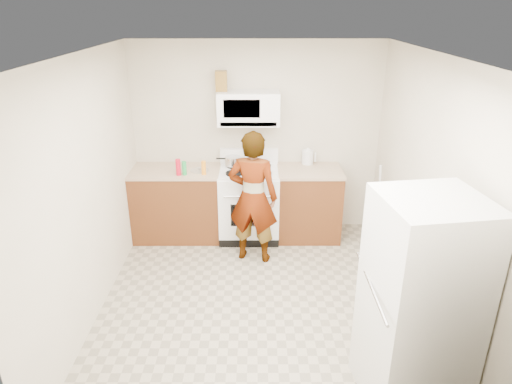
{
  "coord_description": "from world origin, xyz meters",
  "views": [
    {
      "loc": [
        -0.02,
        -3.97,
        2.9
      ],
      "look_at": [
        -0.01,
        0.55,
        1.02
      ],
      "focal_mm": 32.0,
      "sensor_mm": 36.0,
      "label": 1
    }
  ],
  "objects_px": {
    "kettle": "(307,157)",
    "saucepan": "(233,161)",
    "gas_range": "(249,202)",
    "person": "(253,198)",
    "fridge": "(419,305)",
    "microwave": "(249,108)"
  },
  "relations": [
    {
      "from": "kettle",
      "to": "saucepan",
      "type": "distance_m",
      "value": 0.98
    },
    {
      "from": "gas_range",
      "to": "person",
      "type": "height_order",
      "value": "person"
    },
    {
      "from": "person",
      "to": "kettle",
      "type": "relative_size",
      "value": 8.86
    },
    {
      "from": "kettle",
      "to": "gas_range",
      "type": "bearing_deg",
      "value": -172.13
    },
    {
      "from": "person",
      "to": "fridge",
      "type": "height_order",
      "value": "fridge"
    },
    {
      "from": "microwave",
      "to": "fridge",
      "type": "bearing_deg",
      "value": -65.49
    },
    {
      "from": "gas_range",
      "to": "microwave",
      "type": "height_order",
      "value": "microwave"
    },
    {
      "from": "fridge",
      "to": "kettle",
      "type": "bearing_deg",
      "value": 91.64
    },
    {
      "from": "gas_range",
      "to": "saucepan",
      "type": "distance_m",
      "value": 0.58
    },
    {
      "from": "fridge",
      "to": "saucepan",
      "type": "bearing_deg",
      "value": 109.53
    },
    {
      "from": "gas_range",
      "to": "saucepan",
      "type": "xyz_separation_m",
      "value": [
        -0.21,
        0.13,
        0.52
      ]
    },
    {
      "from": "kettle",
      "to": "fridge",
      "type": "bearing_deg",
      "value": -89.29
    },
    {
      "from": "gas_range",
      "to": "microwave",
      "type": "relative_size",
      "value": 1.49
    },
    {
      "from": "person",
      "to": "kettle",
      "type": "xyz_separation_m",
      "value": [
        0.71,
        0.82,
        0.22
      ]
    },
    {
      "from": "microwave",
      "to": "saucepan",
      "type": "xyz_separation_m",
      "value": [
        -0.21,
        0.0,
        -0.69
      ]
    },
    {
      "from": "fridge",
      "to": "gas_range",
      "type": "bearing_deg",
      "value": 107.16
    },
    {
      "from": "gas_range",
      "to": "fridge",
      "type": "height_order",
      "value": "fridge"
    },
    {
      "from": "saucepan",
      "to": "microwave",
      "type": "bearing_deg",
      "value": -0.48
    },
    {
      "from": "microwave",
      "to": "person",
      "type": "relative_size",
      "value": 0.47
    },
    {
      "from": "person",
      "to": "saucepan",
      "type": "distance_m",
      "value": 0.79
    },
    {
      "from": "gas_range",
      "to": "fridge",
      "type": "distance_m",
      "value": 3.0
    },
    {
      "from": "microwave",
      "to": "kettle",
      "type": "bearing_deg",
      "value": 8.11
    }
  ]
}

